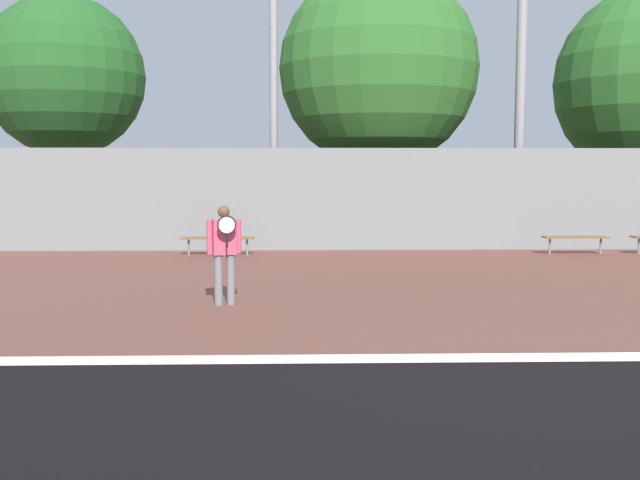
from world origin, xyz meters
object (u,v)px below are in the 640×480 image
(tennis_player, at_px, (224,249))
(bench_courtside_near, at_px, (218,239))
(tree_dark_dense, at_px, (379,69))
(light_pole_near_left, at_px, (273,4))
(tree_green_tall, at_px, (64,77))
(tennis_net, at_px, (591,425))
(bench_courtside_far, at_px, (576,238))
(light_pole_far_right, at_px, (522,25))

(tennis_player, xyz_separation_m, bench_courtside_near, (-0.89, 7.16, -0.50))
(tennis_player, bearing_deg, tree_dark_dense, 56.41)
(light_pole_near_left, distance_m, tree_green_tall, 8.66)
(tennis_net, xyz_separation_m, bench_courtside_far, (5.31, 14.57, -0.08))
(bench_courtside_far, xyz_separation_m, tree_dark_dense, (-4.85, 3.84, 4.88))
(tennis_player, distance_m, tree_dark_dense, 12.40)
(tennis_player, bearing_deg, bench_courtside_far, 24.92)
(light_pole_near_left, bearing_deg, tree_green_tall, 148.61)
(light_pole_far_right, bearing_deg, tennis_player, -128.86)
(tennis_net, relative_size, light_pole_near_left, 0.93)
(tree_green_tall, bearing_deg, tennis_net, -64.75)
(tennis_net, height_order, tennis_player, tennis_player)
(tennis_net, xyz_separation_m, bench_courtside_near, (-4.12, 14.57, -0.08))
(light_pole_near_left, xyz_separation_m, tree_dark_dense, (3.17, 1.66, -1.57))
(tree_green_tall, bearing_deg, light_pole_far_right, -16.50)
(light_pole_near_left, xyz_separation_m, light_pole_far_right, (7.15, 0.17, -0.51))
(tree_dark_dense, bearing_deg, bench_courtside_near, -140.01)
(tennis_player, relative_size, light_pole_near_left, 0.14)
(light_pole_near_left, relative_size, tree_dark_dense, 1.41)
(bench_courtside_far, height_order, light_pole_far_right, light_pole_far_right)
(bench_courtside_near, distance_m, tree_green_tall, 10.14)
(light_pole_far_right, relative_size, tree_green_tall, 1.42)
(bench_courtside_near, relative_size, tree_green_tall, 0.23)
(tennis_player, height_order, tree_dark_dense, tree_dark_dense)
(tree_green_tall, height_order, tree_dark_dense, tree_dark_dense)
(bench_courtside_far, relative_size, light_pole_near_left, 0.14)
(tree_dark_dense, bearing_deg, bench_courtside_far, -38.34)
(tree_dark_dense, bearing_deg, tennis_net, -91.41)
(bench_courtside_far, relative_size, tree_green_tall, 0.21)
(bench_courtside_near, xyz_separation_m, light_pole_far_right, (8.55, 2.35, 5.94))
(bench_courtside_near, relative_size, tree_dark_dense, 0.23)
(tennis_net, relative_size, light_pole_far_right, 0.96)
(bench_courtside_near, bearing_deg, tennis_player, -82.92)
(tennis_player, distance_m, bench_courtside_near, 7.24)
(bench_courtside_far, height_order, tree_green_tall, tree_green_tall)
(tennis_net, xyz_separation_m, tree_green_tall, (-10.00, 21.19, 4.88))
(tennis_player, height_order, tree_green_tall, tree_green_tall)
(tree_dark_dense, bearing_deg, tennis_player, -108.52)
(light_pole_far_right, xyz_separation_m, tree_green_tall, (-14.43, 4.27, -0.99))
(tree_dark_dense, bearing_deg, light_pole_near_left, -152.40)
(bench_courtside_far, xyz_separation_m, light_pole_far_right, (-0.88, 2.35, 5.95))
(tennis_net, distance_m, light_pole_far_right, 18.45)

